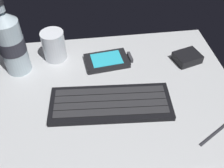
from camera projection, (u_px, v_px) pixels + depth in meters
The scene contains 7 objects.
ground_plane at pixel (112, 95), 65.13cm from camera, with size 64.00×48.00×2.80cm.
keyboard at pixel (111, 103), 61.00cm from camera, with size 29.73×13.10×1.70cm.
handheld_device at pixel (109, 61), 72.08cm from camera, with size 13.38×8.94×1.50cm.
juice_cup at pixel (54, 47), 71.40cm from camera, with size 6.40×6.40×8.50cm.
water_bottle at pixel (11, 43), 64.25cm from camera, with size 6.73×6.73×20.80cm.
charger_block at pixel (187, 58), 72.26cm from camera, with size 7.00×5.60×2.40cm, color black.
stylus_pen at pixel (214, 133), 55.66cm from camera, with size 0.70×0.70×9.50cm, color #26262B.
Camera 1 is at (-5.73, -43.13, 47.77)cm, focal length 40.81 mm.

